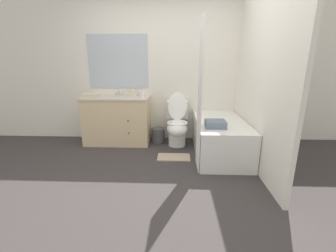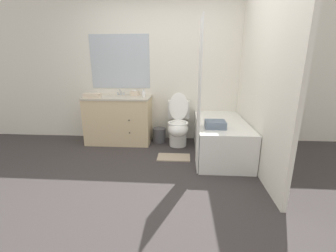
{
  "view_description": "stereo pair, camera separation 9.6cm",
  "coord_description": "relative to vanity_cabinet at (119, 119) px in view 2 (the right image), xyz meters",
  "views": [
    {
      "loc": [
        0.28,
        -2.45,
        1.42
      ],
      "look_at": [
        0.15,
        0.75,
        0.5
      ],
      "focal_mm": 24.0,
      "sensor_mm": 36.0,
      "label": 1
    },
    {
      "loc": [
        0.38,
        -2.44,
        1.42
      ],
      "look_at": [
        0.15,
        0.75,
        0.5
      ],
      "focal_mm": 24.0,
      "sensor_mm": 36.0,
      "label": 2
    }
  ],
  "objects": [
    {
      "name": "wall_back",
      "position": [
        0.77,
        0.3,
        0.83
      ],
      "size": [
        8.0,
        0.06,
        2.5
      ],
      "color": "white",
      "rests_on": "ground_plane"
    },
    {
      "name": "soap_dispenser",
      "position": [
        0.46,
        -0.0,
        0.46
      ],
      "size": [
        0.06,
        0.06,
        0.13
      ],
      "color": "white",
      "rests_on": "vanity_cabinet"
    },
    {
      "name": "bathtub",
      "position": [
        1.74,
        -0.45,
        -0.15
      ],
      "size": [
        0.75,
        1.45,
        0.54
      ],
      "color": "white",
      "rests_on": "ground_plane"
    },
    {
      "name": "wall_right",
      "position": [
        2.14,
        -0.56,
        0.82
      ],
      "size": [
        0.05,
        2.66,
        2.5
      ],
      "color": "white",
      "rests_on": "ground_plane"
    },
    {
      "name": "ground_plane",
      "position": [
        0.77,
        -1.39,
        -0.43
      ],
      "size": [
        14.0,
        14.0,
        0.0
      ],
      "primitive_type": "plane",
      "color": "#383333"
    },
    {
      "name": "bath_mat",
      "position": [
        1.02,
        -0.66,
        -0.42
      ],
      "size": [
        0.5,
        0.28,
        0.02
      ],
      "color": "tan",
      "rests_on": "ground_plane"
    },
    {
      "name": "tissue_box",
      "position": [
        0.27,
        0.16,
        0.45
      ],
      "size": [
        0.15,
        0.14,
        0.1
      ],
      "color": "beige",
      "rests_on": "vanity_cabinet"
    },
    {
      "name": "wastebasket",
      "position": [
        0.72,
        0.05,
        -0.3
      ],
      "size": [
        0.24,
        0.24,
        0.26
      ],
      "color": "#4C4C51",
      "rests_on": "ground_plane"
    },
    {
      "name": "sink_faucet",
      "position": [
        -0.0,
        0.2,
        0.44
      ],
      "size": [
        0.14,
        0.12,
        0.12
      ],
      "color": "silver",
      "rests_on": "vanity_cabinet"
    },
    {
      "name": "hand_towel_folded",
      "position": [
        -0.4,
        -0.14,
        0.44
      ],
      "size": [
        0.27,
        0.15,
        0.07
      ],
      "color": "beige",
      "rests_on": "vanity_cabinet"
    },
    {
      "name": "toilet",
      "position": [
        1.06,
        -0.08,
        -0.07
      ],
      "size": [
        0.38,
        0.7,
        0.9
      ],
      "color": "white",
      "rests_on": "ground_plane"
    },
    {
      "name": "shower_curtain",
      "position": [
        1.35,
        -0.95,
        0.55
      ],
      "size": [
        0.01,
        0.41,
        1.93
      ],
      "color": "white",
      "rests_on": "ground_plane"
    },
    {
      "name": "vanity_cabinet",
      "position": [
        0.0,
        0.0,
        0.0
      ],
      "size": [
        1.14,
        0.59,
        0.83
      ],
      "color": "beige",
      "rests_on": "ground_plane"
    },
    {
      "name": "bath_towel_folded",
      "position": [
        1.59,
        -0.82,
        0.16
      ],
      "size": [
        0.27,
        0.24,
        0.1
      ],
      "color": "slate",
      "rests_on": "bathtub"
    }
  ]
}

